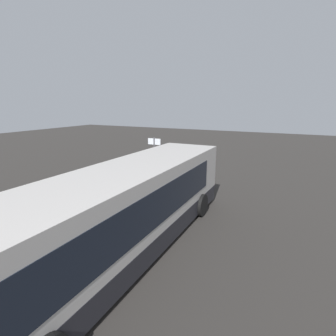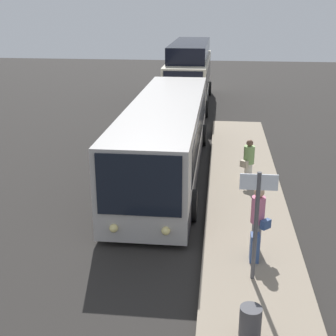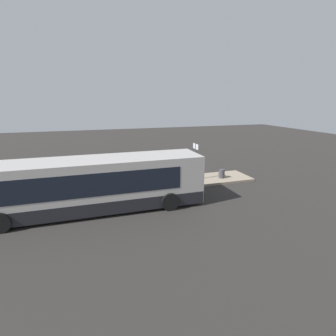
{
  "view_description": "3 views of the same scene",
  "coord_description": "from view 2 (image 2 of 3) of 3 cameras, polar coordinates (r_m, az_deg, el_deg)",
  "views": [
    {
      "loc": [
        -8.0,
        -4.97,
        4.86
      ],
      "look_at": [
        2.86,
        0.48,
        1.87
      ],
      "focal_mm": 28.0,
      "sensor_mm": 36.0,
      "label": 1
    },
    {
      "loc": [
        15.57,
        1.9,
        6.41
      ],
      "look_at": [
        2.86,
        0.48,
        1.87
      ],
      "focal_mm": 50.0,
      "sensor_mm": 36.0,
      "label": 2
    },
    {
      "loc": [
        -1.85,
        -13.98,
        5.87
      ],
      "look_at": [
        2.86,
        0.48,
        1.87
      ],
      "focal_mm": 28.0,
      "sensor_mm": 36.0,
      "label": 3
    }
  ],
  "objects": [
    {
      "name": "passenger_boarding",
      "position": [
        12.44,
        10.92,
        -5.85
      ],
      "size": [
        0.6,
        0.6,
        1.8
      ],
      "rotation": [
        0.0,
        0.0,
        -0.78
      ],
      "color": "gray",
      "rests_on": "platform"
    },
    {
      "name": "sign_post",
      "position": [
        10.9,
        10.76,
        -5.43
      ],
      "size": [
        0.1,
        0.85,
        2.7
      ],
      "color": "#4C4C51",
      "rests_on": "platform"
    },
    {
      "name": "bus_lead",
      "position": [
        18.31,
        -0.2,
        3.73
      ],
      "size": [
        12.64,
        2.89,
        2.84
      ],
      "color": "#B2ADA8",
      "rests_on": "ground"
    },
    {
      "name": "platform",
      "position": [
        16.83,
        9.32,
        -2.79
      ],
      "size": [
        20.0,
        2.61,
        0.16
      ],
      "color": "gray",
      "rests_on": "ground"
    },
    {
      "name": "suitcase",
      "position": [
        12.23,
        10.51,
        -9.51
      ],
      "size": [
        0.33,
        0.23,
        0.98
      ],
      "color": "#334C7F",
      "rests_on": "platform"
    },
    {
      "name": "trash_bin",
      "position": [
        9.8,
        10.0,
        -17.98
      ],
      "size": [
        0.44,
        0.44,
        0.65
      ],
      "color": "#3F3F44",
      "rests_on": "platform"
    },
    {
      "name": "ground",
      "position": [
        16.94,
        -0.55,
        -2.67
      ],
      "size": [
        80.0,
        80.0,
        0.0
      ],
      "primitive_type": "plane",
      "color": "#2B2826"
    },
    {
      "name": "passenger_waiting",
      "position": [
        17.12,
        9.79,
        0.97
      ],
      "size": [
        0.65,
        0.6,
        1.63
      ],
      "rotation": [
        0.0,
        0.0,
        -2.2
      ],
      "color": "silver",
      "rests_on": "platform"
    },
    {
      "name": "bus_second",
      "position": [
        31.21,
        2.65,
        11.02
      ],
      "size": [
        10.81,
        2.74,
        3.99
      ],
      "color": "beige",
      "rests_on": "ground"
    }
  ]
}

